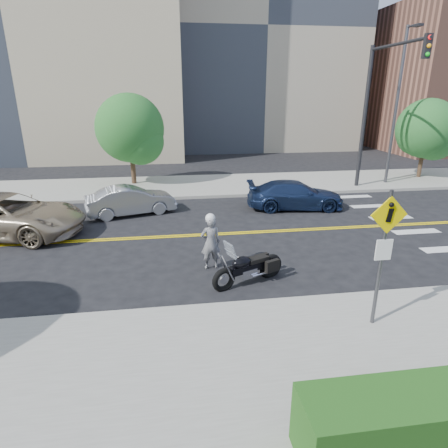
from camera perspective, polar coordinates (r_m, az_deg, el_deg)
name	(u,v)px	position (r m, az deg, el deg)	size (l,w,h in m)	color
ground_plane	(175,236)	(13.75, -7.46, -1.87)	(120.00, 120.00, 0.00)	black
sidewalk_near	(183,384)	(7.21, -6.26, -23.11)	(60.00, 5.00, 0.15)	#9E9B91
sidewalk_far	(172,186)	(20.91, -7.86, 5.70)	(60.00, 5.00, 0.15)	#9E9B91
building_mid	(250,37)	(39.98, 3.94, 26.54)	(18.00, 14.00, 20.00)	#A39984
lamp_post	(396,109)	(22.79, 24.72, 15.67)	(0.16, 0.16, 8.00)	#4C4C51
traffic_light	(376,99)	(20.53, 22.16, 17.25)	(0.28, 4.50, 7.00)	black
pedestrian_sign	(384,247)	(8.32, 23.15, -3.20)	(0.78, 0.08, 3.00)	#4C4C51
motorcyclist	(211,241)	(10.91, -2.06, -2.66)	(0.62, 0.44, 1.70)	silver
motorcycle	(249,261)	(10.15, 3.83, -5.60)	(2.17, 0.66, 1.32)	black
suv	(7,215)	(15.61, -30.15, 1.13)	(2.51, 5.45, 1.51)	tan
parked_car_silver	(131,200)	(16.44, -14.00, 3.50)	(1.29, 3.71, 1.22)	#939599
parked_car_blue	(295,195)	(17.11, 10.78, 4.38)	(1.74, 4.28, 1.24)	navy
tree_far_a	(130,128)	(21.31, -14.15, 13.95)	(3.64, 3.64, 4.97)	#382619
tree_far_b	(427,129)	(25.32, 28.49, 12.65)	(3.39, 3.39, 4.69)	#382619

